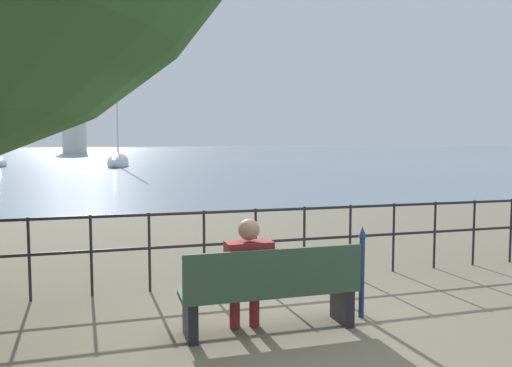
{
  "coord_description": "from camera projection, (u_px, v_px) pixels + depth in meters",
  "views": [
    {
      "loc": [
        -1.56,
        -4.84,
        1.94
      ],
      "look_at": [
        0.0,
        0.5,
        1.5
      ],
      "focal_mm": 35.0,
      "sensor_mm": 36.0,
      "label": 1
    }
  ],
  "objects": [
    {
      "name": "park_bench",
      "position": [
        271.0,
        291.0,
        5.12
      ],
      "size": [
        1.86,
        0.45,
        0.9
      ],
      "color": "#334C38",
      "rests_on": "ground_plane"
    },
    {
      "name": "ground_plane",
      "position": [
        269.0,
        330.0,
        5.22
      ],
      "size": [
        1000.0,
        1000.0,
        0.0
      ],
      "primitive_type": "plane",
      "color": "#7A705B"
    },
    {
      "name": "seated_person_left",
      "position": [
        248.0,
        269.0,
        5.11
      ],
      "size": [
        0.48,
        0.35,
        1.19
      ],
      "color": "maroon",
      "rests_on": "ground_plane"
    },
    {
      "name": "closed_umbrella",
      "position": [
        362.0,
        267.0,
        5.56
      ],
      "size": [
        0.09,
        0.09,
        1.03
      ],
      "color": "navy",
      "rests_on": "ground_plane"
    },
    {
      "name": "harbor_water",
      "position": [
        115.0,
        150.0,
        157.36
      ],
      "size": [
        600.0,
        300.0,
        0.01
      ],
      "color": "slate",
      "rests_on": "ground_plane"
    },
    {
      "name": "harbor_lighthouse",
      "position": [
        73.0,
        105.0,
        106.95
      ],
      "size": [
        4.99,
        4.99,
        22.09
      ],
      "color": "silver",
      "rests_on": "ground_plane"
    },
    {
      "name": "promenade_railing",
      "position": [
        230.0,
        235.0,
        6.85
      ],
      "size": [
        10.96,
        0.04,
        1.05
      ],
      "color": "black",
      "rests_on": "ground_plane"
    },
    {
      "name": "sailboat_2",
      "position": [
        118.0,
        162.0,
        43.7
      ],
      "size": [
        2.48,
        8.25,
        11.78
      ],
      "rotation": [
        0.0,
        0.0,
        -0.1
      ],
      "color": "silver",
      "rests_on": "ground_plane"
    }
  ]
}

